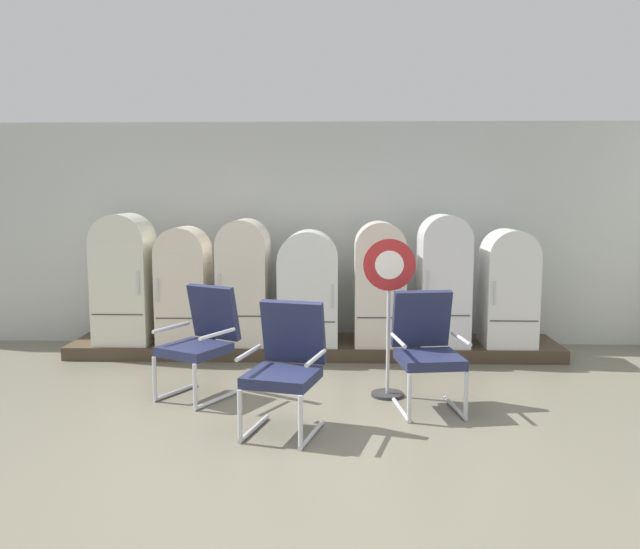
{
  "coord_description": "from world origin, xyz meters",
  "views": [
    {
      "loc": [
        0.31,
        -4.93,
        1.99
      ],
      "look_at": [
        0.08,
        2.75,
        1.02
      ],
      "focal_mm": 36.73,
      "sensor_mm": 36.0,
      "label": 1
    }
  ],
  "objects": [
    {
      "name": "back_wall",
      "position": [
        0.0,
        3.66,
        1.46
      ],
      "size": [
        11.76,
        0.12,
        2.89
      ],
      "color": "#BBBEB9",
      "rests_on": "ground"
    },
    {
      "name": "refrigerator_2",
      "position": [
        -0.85,
        2.93,
        0.96
      ],
      "size": [
        0.59,
        0.71,
        1.51
      ],
      "color": "silver",
      "rests_on": "display_plinth"
    },
    {
      "name": "sign_stand",
      "position": [
        0.79,
        1.31,
        0.8
      ],
      "size": [
        0.5,
        0.32,
        1.55
      ],
      "color": "#2D2D30",
      "rests_on": "ground"
    },
    {
      "name": "armchair_right",
      "position": [
        1.11,
        1.0,
        0.59
      ],
      "size": [
        0.68,
        0.76,
        1.08
      ],
      "color": "silver",
      "rests_on": "ground"
    },
    {
      "name": "refrigerator_4",
      "position": [
        0.79,
        2.9,
        0.95
      ],
      "size": [
        0.6,
        0.65,
        1.49
      ],
      "color": "silver",
      "rests_on": "display_plinth"
    },
    {
      "name": "armchair_left",
      "position": [
        -1.03,
        1.3,
        0.59
      ],
      "size": [
        0.82,
        0.87,
        1.08
      ],
      "color": "silver",
      "rests_on": "ground"
    },
    {
      "name": "refrigerator_6",
      "position": [
        2.34,
        2.89,
        0.9
      ],
      "size": [
        0.6,
        0.62,
        1.4
      ],
      "color": "white",
      "rests_on": "display_plinth"
    },
    {
      "name": "refrigerator_5",
      "position": [
        1.56,
        2.91,
        0.99
      ],
      "size": [
        0.58,
        0.66,
        1.57
      ],
      "color": "white",
      "rests_on": "display_plinth"
    },
    {
      "name": "refrigerator_0",
      "position": [
        -2.31,
        2.89,
        1.0
      ],
      "size": [
        0.66,
        0.63,
        1.58
      ],
      "color": "silver",
      "rests_on": "display_plinth"
    },
    {
      "name": "display_plinth",
      "position": [
        0.0,
        3.02,
        0.08
      ],
      "size": [
        5.98,
        0.95,
        0.16
      ],
      "primitive_type": "cube",
      "color": "#473929",
      "rests_on": "ground"
    },
    {
      "name": "ground",
      "position": [
        0.0,
        0.0,
        -0.03
      ],
      "size": [
        12.0,
        10.0,
        0.05
      ],
      "primitive_type": "cube",
      "color": "#6F6A59"
    },
    {
      "name": "refrigerator_3",
      "position": [
        -0.06,
        2.91,
        0.87
      ],
      "size": [
        0.71,
        0.67,
        1.38
      ],
      "color": "white",
      "rests_on": "display_plinth"
    },
    {
      "name": "armchair_center",
      "position": [
        -0.13,
        0.38,
        0.59
      ],
      "size": [
        0.73,
        0.81,
        1.08
      ],
      "color": "silver",
      "rests_on": "ground"
    },
    {
      "name": "refrigerator_1",
      "position": [
        -1.58,
        2.88,
        0.91
      ],
      "size": [
        0.59,
        0.61,
        1.42
      ],
      "color": "beige",
      "rests_on": "display_plinth"
    }
  ]
}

